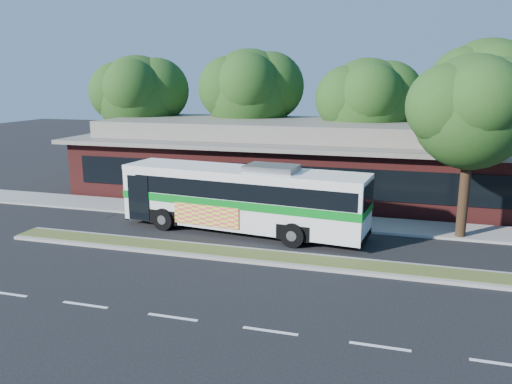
% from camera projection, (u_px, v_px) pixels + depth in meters
% --- Properties ---
extents(ground, '(120.00, 120.00, 0.00)m').
position_uv_depth(ground, '(304.00, 268.00, 18.69)').
color(ground, black).
rests_on(ground, ground).
extents(median_strip, '(26.00, 1.10, 0.15)m').
position_uv_depth(median_strip, '(307.00, 261.00, 19.24)').
color(median_strip, '#4C5725').
rests_on(median_strip, ground).
extents(sidewalk, '(44.00, 2.60, 0.12)m').
position_uv_depth(sidewalk, '(328.00, 221.00, 24.68)').
color(sidewalk, gray).
rests_on(sidewalk, ground).
extents(parking_lot, '(14.00, 12.00, 0.01)m').
position_uv_depth(parking_lot, '(64.00, 187.00, 32.96)').
color(parking_lot, black).
rests_on(parking_lot, ground).
extents(plaza_building, '(33.20, 11.20, 4.45)m').
position_uv_depth(plaza_building, '(345.00, 160.00, 30.40)').
color(plaza_building, '#561C1B').
rests_on(plaza_building, ground).
extents(tree_bg_a, '(6.47, 5.80, 8.63)m').
position_uv_depth(tree_bg_a, '(144.00, 95.00, 35.56)').
color(tree_bg_a, black).
rests_on(tree_bg_a, ground).
extents(tree_bg_b, '(6.69, 6.00, 9.00)m').
position_uv_depth(tree_bg_b, '(256.00, 91.00, 34.26)').
color(tree_bg_b, black).
rests_on(tree_bg_b, ground).
extents(tree_bg_c, '(6.24, 5.60, 8.26)m').
position_uv_depth(tree_bg_c, '(373.00, 101.00, 31.27)').
color(tree_bg_c, black).
rests_on(tree_bg_c, ground).
extents(tree_bg_d, '(6.91, 6.20, 9.37)m').
position_uv_depth(tree_bg_d, '(494.00, 88.00, 30.12)').
color(tree_bg_d, black).
rests_on(tree_bg_d, ground).
extents(transit_bus, '(11.70, 3.79, 3.23)m').
position_uv_depth(transit_bus, '(243.00, 194.00, 22.82)').
color(transit_bus, white).
rests_on(transit_bus, ground).
extents(sedan, '(5.48, 3.92, 1.47)m').
position_uv_depth(sedan, '(166.00, 190.00, 28.61)').
color(sedan, '#A7AAAE').
rests_on(sedan, ground).
extents(sidewalk_tree, '(5.42, 4.86, 8.00)m').
position_uv_depth(sidewalk_tree, '(480.00, 110.00, 21.00)').
color(sidewalk_tree, black).
rests_on(sidewalk_tree, ground).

